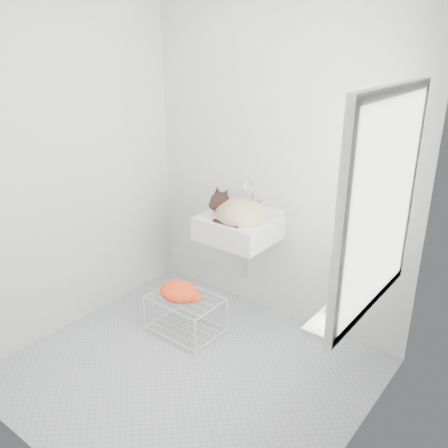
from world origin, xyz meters
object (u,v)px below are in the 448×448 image
Objects in this scene: cat at (239,213)px; wire_rack at (186,315)px; bottle_a at (335,314)px; bottle_b at (349,300)px; sink at (239,217)px; bottle_c at (370,279)px.

wire_rack is at bearing -102.38° from cat.
cat is at bearing 145.99° from bottle_a.
bottle_a reaches higher than wire_rack.
cat is 1.27m from bottle_b.
sink is 2.75× the size of bottle_c.
bottle_b reaches higher than wire_rack.
bottle_c is at bearing 90.00° from bottle_b.
cat is 2.40× the size of bottle_a.
bottle_a is (1.31, -0.36, 0.70)m from wire_rack.
sink is at bearing 163.58° from bottle_c.
bottle_b is (1.14, -0.61, 0.00)m from sink.
bottle_b is at bearing -28.38° from sink.
sink is 0.05m from cat.
wire_rack is at bearing -176.50° from bottle_c.
cat reaches higher than bottle_a.
cat reaches higher than wire_rack.
wire_rack is 1.49m from bottle_c.
bottle_a is 0.91× the size of bottle_b.
wire_rack is 2.63× the size of bottle_c.
bottle_c reaches higher than wire_rack.
bottle_a is at bearing -20.89° from cat.
sink is 1.38m from bottle_a.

